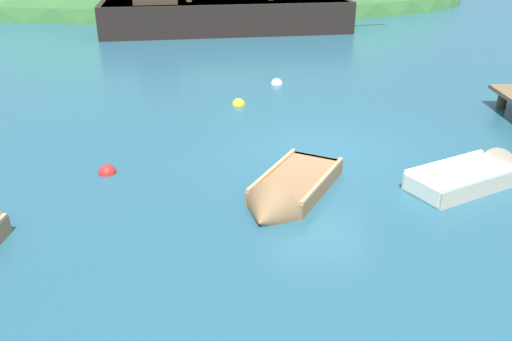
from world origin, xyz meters
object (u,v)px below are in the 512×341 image
rowboat_outer_right (475,176)px  buoy_yellow (237,105)px  sailing_ship (222,21)px  rowboat_near_dock (285,195)px  buoy_white (275,84)px  buoy_red (106,173)px

rowboat_outer_right → buoy_yellow: rowboat_outer_right is taller
sailing_ship → buoy_yellow: size_ratio=37.39×
rowboat_near_dock → rowboat_outer_right: bearing=127.6°
buoy_white → buoy_yellow: (-1.29, -2.44, 0.00)m
sailing_ship → buoy_white: bearing=-85.8°
buoy_red → buoy_white: (4.13, 7.54, 0.00)m
sailing_ship → buoy_yellow: bearing=-94.0°
buoy_red → buoy_white: size_ratio=0.96×
rowboat_outer_right → buoy_white: (-4.08, 8.03, -0.14)m
buoy_red → rowboat_outer_right: bearing=-3.4°
sailing_ship → buoy_white: 10.66m
rowboat_outer_right → buoy_yellow: (-5.38, 5.59, -0.14)m
buoy_yellow → buoy_red: bearing=-119.1°
buoy_white → rowboat_near_dock: bearing=-90.8°
rowboat_near_dock → buoy_white: rowboat_near_dock is taller
rowboat_outer_right → buoy_white: rowboat_outer_right is taller
buoy_white → buoy_yellow: bearing=-117.9°
sailing_ship → buoy_white: size_ratio=37.25×
rowboat_near_dock → rowboat_outer_right: rowboat_near_dock is taller
buoy_white → buoy_yellow: size_ratio=1.00×
sailing_ship → rowboat_outer_right: sailing_ship is taller
buoy_red → buoy_white: 8.60m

